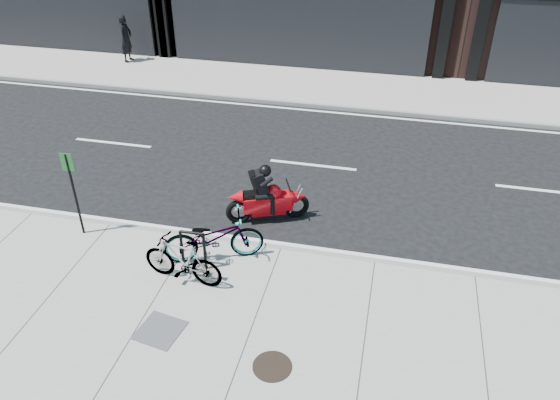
% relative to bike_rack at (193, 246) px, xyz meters
% --- Properties ---
extents(ground, '(120.00, 120.00, 0.00)m').
position_rel_bike_rack_xyz_m(ground, '(1.58, 2.97, -0.66)').
color(ground, black).
rests_on(ground, ground).
extents(sidewalk_near, '(60.00, 6.00, 0.13)m').
position_rel_bike_rack_xyz_m(sidewalk_near, '(1.58, -2.03, -0.59)').
color(sidewalk_near, gray).
rests_on(sidewalk_near, ground).
extents(sidewalk_far, '(60.00, 3.50, 0.13)m').
position_rel_bike_rack_xyz_m(sidewalk_far, '(1.58, 10.72, -0.59)').
color(sidewalk_far, gray).
rests_on(sidewalk_far, ground).
extents(bike_rack, '(0.54, 0.08, 0.89)m').
position_rel_bike_rack_xyz_m(bike_rack, '(0.00, 0.00, 0.00)').
color(bike_rack, black).
rests_on(bike_rack, sidewalk_near).
extents(bicycle_front, '(2.16, 1.44, 1.07)m').
position_rel_bike_rack_xyz_m(bicycle_front, '(0.31, 0.37, 0.01)').
color(bicycle_front, gray).
rests_on(bicycle_front, sidewalk_near).
extents(bicycle_rear, '(1.73, 0.69, 1.01)m').
position_rel_bike_rack_xyz_m(bicycle_rear, '(-0.06, -0.43, -0.02)').
color(bicycle_rear, gray).
rests_on(bicycle_rear, sidewalk_near).
extents(motorcycle, '(1.86, 0.99, 1.47)m').
position_rel_bike_rack_xyz_m(motorcycle, '(1.07, 2.20, -0.06)').
color(motorcycle, black).
rests_on(motorcycle, ground).
extents(pedestrian, '(0.45, 0.67, 1.81)m').
position_rel_bike_rack_xyz_m(pedestrian, '(-7.10, 11.57, 0.38)').
color(pedestrian, black).
rests_on(pedestrian, sidewalk_far).
extents(manhole_cover, '(0.81, 0.81, 0.02)m').
position_rel_bike_rack_xyz_m(manhole_cover, '(2.14, -2.14, -0.52)').
color(manhole_cover, black).
rests_on(manhole_cover, sidewalk_near).
extents(utility_grate, '(0.87, 0.87, 0.02)m').
position_rel_bike_rack_xyz_m(utility_grate, '(0.00, -1.80, -0.52)').
color(utility_grate, '#4A4A4C').
rests_on(utility_grate, sidewalk_near).
extents(sign_post, '(0.27, 0.05, 1.99)m').
position_rel_bike_rack_xyz_m(sign_post, '(-2.84, 0.57, 0.66)').
color(sign_post, black).
rests_on(sign_post, sidewalk_near).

